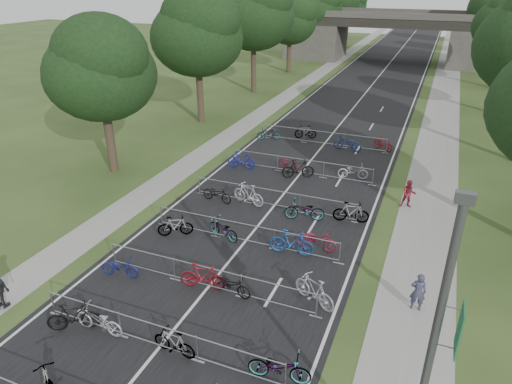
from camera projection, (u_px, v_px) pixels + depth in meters
road at (374, 82)px, 54.49m from camera, size 11.00×140.00×0.01m
sidewalk_right at (446, 88)px, 51.76m from camera, size 3.00×140.00×0.01m
sidewalk_left at (314, 77)px, 57.04m from camera, size 2.00×140.00×0.01m
lane_markings at (374, 82)px, 54.49m from camera, size 0.12×140.00×0.00m
overpass_bridge at (394, 37)px, 65.49m from camera, size 31.00×8.00×7.05m
lamppost at (431, 358)px, 9.72m from camera, size 0.61×0.65×8.21m
tree_left_0 at (101, 71)px, 27.12m from camera, size 6.72×6.72×10.25m
tree_left_1 at (198, 34)px, 36.78m from camera, size 7.56×7.56×11.53m
tree_left_2 at (254, 13)px, 46.45m from camera, size 8.40×8.40×12.81m
tree_left_3 at (291, 20)px, 57.18m from camera, size 6.72×6.72×10.25m
tree_right_3 at (509, 23)px, 48.64m from camera, size 7.17×7.17×10.93m
tree_left_4 at (316, 7)px, 66.84m from camera, size 7.56×7.56×11.53m
tree_right_4 at (503, 7)px, 58.24m from camera, size 8.18×8.18×12.47m
tree_right_5 at (494, 16)px, 69.10m from camera, size 6.16×6.16×9.39m
tree_left_6 at (350, 4)px, 87.23m from camera, size 6.72×6.72×10.25m
tree_right_6 at (491, 4)px, 78.70m from camera, size 7.17×7.17×10.93m
barrier_row_1 at (157, 336)px, 15.51m from camera, size 9.70×0.08×1.10m
barrier_row_2 at (207, 278)px, 18.52m from camera, size 9.70×0.08×1.10m
barrier_row_3 at (244, 233)px, 21.69m from camera, size 9.70×0.08×1.10m
barrier_row_4 at (273, 199)px, 25.03m from camera, size 9.70×0.08×1.10m
barrier_row_5 at (300, 166)px, 29.20m from camera, size 9.70×0.08×1.10m
barrier_row_6 at (324, 138)px, 34.21m from camera, size 9.70×0.08×1.10m
bike_4 at (74, 317)px, 16.36m from camera, size 1.92×1.43×1.15m
bike_5 at (98, 321)px, 16.25m from camera, size 1.98×0.70×1.04m
bike_6 at (174, 343)px, 15.32m from camera, size 1.68×0.57×0.99m
bike_7 at (279, 367)px, 14.31m from camera, size 2.13×0.99×1.08m
bike_8 at (120, 267)px, 19.34m from camera, size 1.80×0.85×0.91m
bike_9 at (203, 276)px, 18.53m from camera, size 2.01×0.90×1.17m
bike_10 at (231, 284)px, 18.22m from camera, size 1.89×0.87×0.96m
bike_11 at (314, 291)px, 17.66m from camera, size 2.06×1.44×1.22m
bike_12 at (175, 226)px, 22.33m from camera, size 1.76×1.31×1.05m
bike_13 at (223, 229)px, 22.13m from camera, size 1.97×1.23×0.98m
bike_14 at (292, 243)px, 20.77m from camera, size 2.14×0.80×1.26m
bike_15 at (316, 239)px, 21.23m from camera, size 2.02×0.81×1.04m
bike_16 at (217, 194)px, 25.70m from camera, size 1.97×0.91×1.00m
bike_17 at (248, 194)px, 25.37m from camera, size 2.12×1.04×1.23m
bike_18 at (305, 210)px, 23.76m from camera, size 2.19×1.20×1.09m
bike_19 at (351, 212)px, 23.54m from camera, size 1.93×0.85×1.12m
bike_20 at (241, 160)px, 30.11m from camera, size 1.94×0.67×1.15m
bike_21 at (289, 163)px, 29.95m from camera, size 1.85×1.24×0.92m
bike_22 at (298, 169)px, 28.67m from camera, size 2.09×1.40×1.23m
bike_23 at (353, 171)px, 28.62m from camera, size 1.97×1.03×0.99m
bike_24 at (269, 134)px, 35.43m from camera, size 1.92×1.42×0.96m
bike_25 at (306, 132)px, 35.66m from camera, size 1.78×0.92×1.03m
bike_26 at (347, 143)px, 33.19m from camera, size 2.16×0.97×1.10m
bike_27 at (383, 143)px, 33.27m from camera, size 1.69×1.30×1.02m
pedestrian_a at (418, 292)px, 17.27m from camera, size 0.61×0.43×1.60m
pedestrian_b at (409, 194)px, 24.97m from camera, size 0.88×0.76×1.58m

